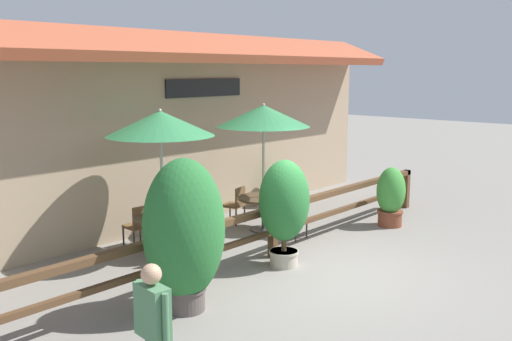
% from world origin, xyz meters
% --- Properties ---
extents(ground_plane, '(60.00, 60.00, 0.00)m').
position_xyz_m(ground_plane, '(0.00, 0.00, 0.00)').
color(ground_plane, gray).
extents(building_facade, '(14.28, 1.49, 4.23)m').
position_xyz_m(building_facade, '(0.00, 4.10, 2.16)').
color(building_facade, tan).
rests_on(building_facade, ground).
extents(patio_railing, '(10.40, 0.14, 0.95)m').
position_xyz_m(patio_railing, '(0.00, 1.05, 0.70)').
color(patio_railing, brown).
rests_on(patio_railing, ground).
extents(patio_umbrella_near, '(1.95, 1.95, 2.71)m').
position_xyz_m(patio_umbrella_near, '(-1.29, 2.60, 2.45)').
color(patio_umbrella_near, '#B7B2A8').
rests_on(patio_umbrella_near, ground).
extents(dining_table_near, '(1.07, 1.07, 0.73)m').
position_xyz_m(dining_table_near, '(-1.29, 2.60, 0.59)').
color(dining_table_near, '#4C3826').
rests_on(dining_table_near, ground).
extents(chair_near_streetside, '(0.43, 0.43, 0.84)m').
position_xyz_m(chair_near_streetside, '(-1.37, 1.87, 0.47)').
color(chair_near_streetside, brown).
rests_on(chair_near_streetside, ground).
extents(chair_near_wallside, '(0.45, 0.45, 0.84)m').
position_xyz_m(chair_near_wallside, '(-1.30, 3.34, 0.47)').
color(chair_near_wallside, brown).
rests_on(chair_near_wallside, ground).
extents(patio_umbrella_middle, '(1.95, 1.95, 2.71)m').
position_xyz_m(patio_umbrella_middle, '(1.23, 2.36, 2.45)').
color(patio_umbrella_middle, '#B7B2A8').
rests_on(patio_umbrella_middle, ground).
extents(dining_table_middle, '(1.07, 1.07, 0.73)m').
position_xyz_m(dining_table_middle, '(1.23, 2.36, 0.59)').
color(dining_table_middle, '#4C3826').
rests_on(dining_table_middle, ground).
extents(chair_middle_streetside, '(0.43, 0.43, 0.84)m').
position_xyz_m(chair_middle_streetside, '(1.16, 1.55, 0.47)').
color(chair_middle_streetside, brown).
rests_on(chair_middle_streetside, ground).
extents(chair_middle_wallside, '(0.51, 0.51, 0.84)m').
position_xyz_m(chair_middle_wallside, '(1.21, 3.17, 0.47)').
color(chair_middle_wallside, brown).
rests_on(chair_middle_wallside, ground).
extents(potted_plant_broad_leaf, '(1.20, 1.08, 2.20)m').
position_xyz_m(potted_plant_broad_leaf, '(-2.63, 0.46, 1.15)').
color(potted_plant_broad_leaf, '#564C47').
rests_on(potted_plant_broad_leaf, ground).
extents(potted_plant_corner_fern, '(0.68, 0.61, 1.31)m').
position_xyz_m(potted_plant_corner_fern, '(3.35, 0.50, 0.67)').
color(potted_plant_corner_fern, brown).
rests_on(potted_plant_corner_fern, ground).
extents(potted_plant_tall_tropical, '(0.93, 0.84, 1.88)m').
position_xyz_m(potted_plant_tall_tropical, '(-0.24, 0.59, 1.11)').
color(potted_plant_tall_tropical, '#B7AD99').
rests_on(potted_plant_tall_tropical, ground).
extents(potted_plant_small_flowering, '(0.58, 0.54, 1.08)m').
position_xyz_m(potted_plant_small_flowering, '(3.13, 3.55, 0.53)').
color(potted_plant_small_flowering, '#9E4C33').
rests_on(potted_plant_small_flowering, ground).
extents(pedestrian, '(0.23, 0.54, 1.53)m').
position_xyz_m(pedestrian, '(-4.43, -1.13, 0.98)').
color(pedestrian, black).
rests_on(pedestrian, ground).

